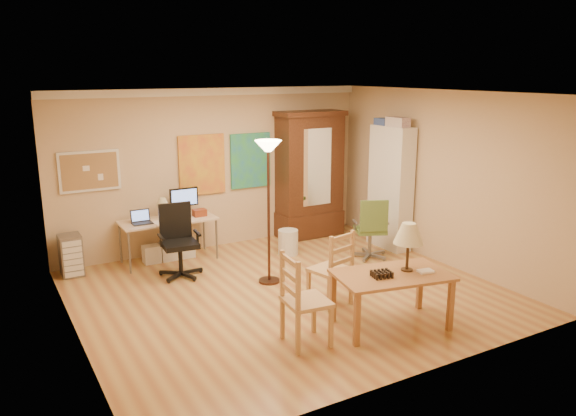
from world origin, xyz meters
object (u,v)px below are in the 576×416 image
bookshelf (390,188)px  computer_desk (170,235)px  office_chair_green (370,242)px  dining_table (398,262)px  armoire (309,183)px  office_chair_black (180,257)px

bookshelf → computer_desk: bearing=161.3°
computer_desk → bookshelf: bookshelf is taller
office_chair_green → dining_table: bearing=-120.7°
dining_table → armoire: bearing=73.8°
armoire → bookshelf: (0.83, -1.28, 0.04)m
computer_desk → dining_table: bearing=-66.3°
office_chair_black → office_chair_green: size_ratio=1.07×
computer_desk → office_chair_green: 3.24m
computer_desk → office_chair_green: (2.85, -1.53, -0.15)m
office_chair_black → office_chair_green: bearing=-14.3°
dining_table → office_chair_green: bearing=59.3°
office_chair_green → armoire: 1.77m
office_chair_black → office_chair_green: office_chair_black is taller
office_chair_black → armoire: 3.00m
dining_table → office_chair_black: dining_table is taller
armoire → bookshelf: 1.52m
office_chair_black → computer_desk: bearing=82.2°
computer_desk → office_chair_black: computer_desk is taller
computer_desk → office_chair_black: size_ratio=1.39×
computer_desk → bookshelf: 3.76m
dining_table → computer_desk: 4.00m
office_chair_green → armoire: size_ratio=0.44×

